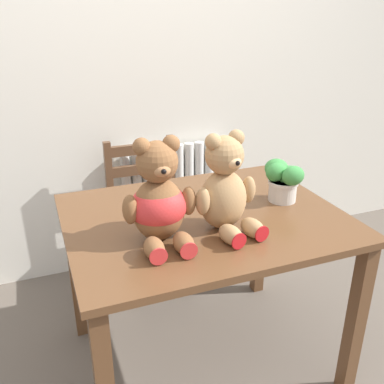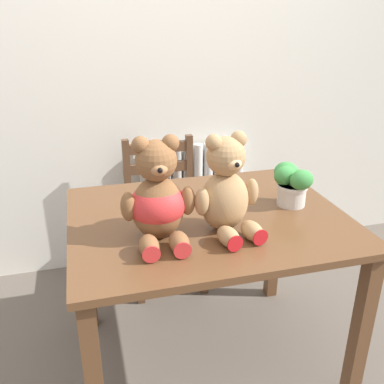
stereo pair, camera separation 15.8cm
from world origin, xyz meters
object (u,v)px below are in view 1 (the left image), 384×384
wooden_chair_behind (148,214)px  teddy_bear_left (159,201)px  teddy_bear_right (225,189)px  potted_plant (283,179)px

wooden_chair_behind → teddy_bear_left: (-0.19, -0.87, 0.48)m
wooden_chair_behind → teddy_bear_right: (0.08, -0.88, 0.49)m
wooden_chair_behind → potted_plant: size_ratio=4.64×
teddy_bear_left → wooden_chair_behind: bearing=-100.6°
teddy_bear_right → potted_plant: size_ratio=2.05×
potted_plant → wooden_chair_behind: bearing=120.6°
teddy_bear_left → potted_plant: bearing=-165.3°
wooden_chair_behind → teddy_bear_right: teddy_bear_right is taller
wooden_chair_behind → potted_plant: potted_plant is taller
potted_plant → teddy_bear_right: bearing=-157.2°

